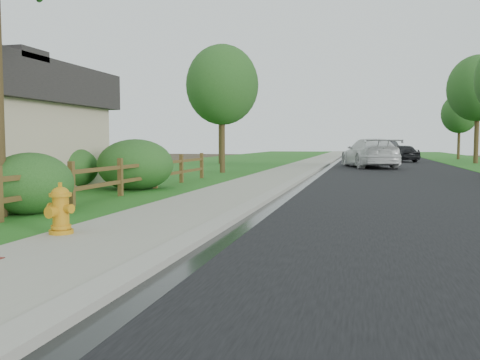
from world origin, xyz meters
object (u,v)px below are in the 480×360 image
(ranch_fence, at_px, (98,179))
(white_suv, at_px, (370,153))
(fire_hydrant, at_px, (60,210))
(dark_car_mid, at_px, (400,153))

(ranch_fence, relative_size, white_suv, 2.83)
(fire_hydrant, bearing_deg, dark_car_mid, 78.03)
(white_suv, relative_size, dark_car_mid, 1.48)
(dark_car_mid, bearing_deg, ranch_fence, 50.67)
(fire_hydrant, bearing_deg, ranch_fence, 112.66)
(dark_car_mid, bearing_deg, white_suv, 54.12)
(white_suv, height_order, dark_car_mid, white_suv)
(ranch_fence, xyz_separation_m, fire_hydrant, (1.90, -4.55, -0.15))
(ranch_fence, distance_m, dark_car_mid, 31.64)
(ranch_fence, relative_size, fire_hydrant, 20.96)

